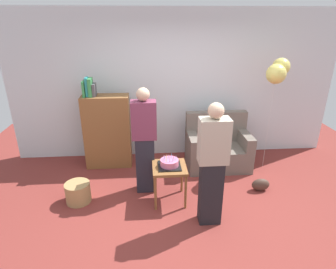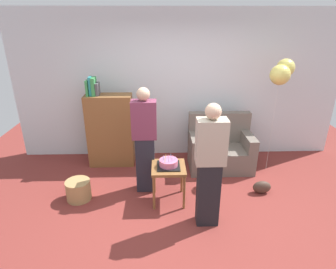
{
  "view_description": "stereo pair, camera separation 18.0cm",
  "coord_description": "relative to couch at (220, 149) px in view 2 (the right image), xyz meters",
  "views": [
    {
      "loc": [
        -0.53,
        -3.08,
        2.5
      ],
      "look_at": [
        -0.23,
        0.66,
        0.95
      ],
      "focal_mm": 30.05,
      "sensor_mm": 36.0,
      "label": 1
    },
    {
      "loc": [
        -0.35,
        -3.09,
        2.5
      ],
      "look_at": [
        -0.23,
        0.66,
        0.95
      ],
      "focal_mm": 30.05,
      "sensor_mm": 36.0,
      "label": 2
    }
  ],
  "objects": [
    {
      "name": "person_holding_cake",
      "position": [
        -0.47,
        -1.52,
        0.49
      ],
      "size": [
        0.36,
        0.22,
        1.63
      ],
      "rotation": [
        0.0,
        0.0,
        2.93
      ],
      "color": "black",
      "rests_on": "ground_plane"
    },
    {
      "name": "bookshelf",
      "position": [
        -1.96,
        0.18,
        0.33
      ],
      "size": [
        0.8,
        0.36,
        1.61
      ],
      "color": "brown",
      "rests_on": "ground_plane"
    },
    {
      "name": "wicker_basket",
      "position": [
        -2.29,
        -0.95,
        -0.19
      ],
      "size": [
        0.36,
        0.36,
        0.3
      ],
      "primitive_type": "cylinder",
      "color": "#A88451",
      "rests_on": "ground_plane"
    },
    {
      "name": "side_table",
      "position": [
        -0.96,
        -1.02,
        0.14
      ],
      "size": [
        0.48,
        0.48,
        0.56
      ],
      "color": "brown",
      "rests_on": "ground_plane"
    },
    {
      "name": "wall_back",
      "position": [
        -0.72,
        0.62,
        1.01
      ],
      "size": [
        6.0,
        0.1,
        2.7
      ],
      "primitive_type": "cube",
      "color": "silver",
      "rests_on": "ground_plane"
    },
    {
      "name": "handbag",
      "position": [
        0.49,
        -0.88,
        -0.24
      ],
      "size": [
        0.28,
        0.14,
        0.2
      ],
      "primitive_type": "ellipsoid",
      "color": "#473328",
      "rests_on": "ground_plane"
    },
    {
      "name": "balloon_bunch",
      "position": [
        0.86,
        -0.14,
        1.39
      ],
      "size": [
        0.44,
        0.46,
        1.92
      ],
      "color": "silver",
      "rests_on": "ground_plane"
    },
    {
      "name": "birthday_cake",
      "position": [
        -0.96,
        -1.02,
        0.27
      ],
      "size": [
        0.32,
        0.32,
        0.17
      ],
      "color": "black",
      "rests_on": "side_table"
    },
    {
      "name": "ground_plane",
      "position": [
        -0.72,
        -1.43,
        -0.34
      ],
      "size": [
        8.0,
        8.0,
        0.0
      ],
      "primitive_type": "plane",
      "color": "maroon"
    },
    {
      "name": "person_blowing_candles",
      "position": [
        -1.3,
        -0.71,
        0.49
      ],
      "size": [
        0.36,
        0.22,
        1.63
      ],
      "rotation": [
        0.0,
        0.0,
        -0.28
      ],
      "color": "#23232D",
      "rests_on": "ground_plane"
    },
    {
      "name": "couch",
      "position": [
        0.0,
        0.0,
        0.0
      ],
      "size": [
        1.1,
        0.7,
        0.96
      ],
      "color": "#6B6056",
      "rests_on": "ground_plane"
    }
  ]
}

